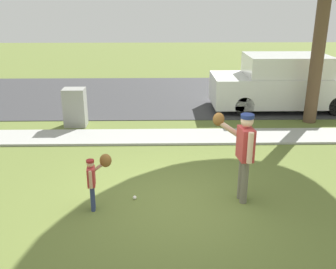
{
  "coord_description": "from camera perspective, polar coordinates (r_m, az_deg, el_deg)",
  "views": [
    {
      "loc": [
        -0.28,
        -6.68,
        3.76
      ],
      "look_at": [
        -0.13,
        1.06,
        1.0
      ],
      "focal_mm": 41.49,
      "sensor_mm": 36.0,
      "label": 1
    }
  ],
  "objects": [
    {
      "name": "ground_plane",
      "position": [
        10.85,
        0.43,
        -0.64
      ],
      "size": [
        48.0,
        48.0,
        0.0
      ],
      "primitive_type": "plane",
      "color": "olive"
    },
    {
      "name": "sidewalk_strip",
      "position": [
        10.94,
        0.42,
        -0.31
      ],
      "size": [
        36.0,
        1.2,
        0.06
      ],
      "primitive_type": "cube",
      "color": "#A3A39E",
      "rests_on": "ground"
    },
    {
      "name": "road_surface",
      "position": [
        15.73,
        -0.06,
        5.84
      ],
      "size": [
        36.0,
        6.8,
        0.02
      ],
      "primitive_type": "cube",
      "color": "#38383A",
      "rests_on": "ground"
    },
    {
      "name": "person_adult",
      "position": [
        7.37,
        10.95,
        -1.97
      ],
      "size": [
        0.75,
        0.62,
        1.75
      ],
      "rotation": [
        0.0,
        0.0,
        -3.04
      ],
      "color": "#6B6656",
      "rests_on": "ground"
    },
    {
      "name": "person_child",
      "position": [
        7.23,
        -10.62,
        -5.88
      ],
      "size": [
        0.45,
        0.44,
        1.05
      ],
      "rotation": [
        0.0,
        0.0,
        0.1
      ],
      "color": "navy",
      "rests_on": "ground"
    },
    {
      "name": "baseball",
      "position": [
        7.74,
        -4.92,
        -9.21
      ],
      "size": [
        0.07,
        0.07,
        0.07
      ],
      "primitive_type": "sphere",
      "color": "white",
      "rests_on": "ground"
    },
    {
      "name": "utility_cabinet",
      "position": [
        12.13,
        -13.5,
        3.89
      ],
      "size": [
        0.65,
        0.52,
        1.17
      ],
      "primitive_type": "cube",
      "color": "gray",
      "rests_on": "ground"
    },
    {
      "name": "parked_van_white",
      "position": [
        14.15,
        16.75,
        7.16
      ],
      "size": [
        5.0,
        1.95,
        1.88
      ],
      "rotation": [
        0.0,
        0.0,
        3.14
      ],
      "color": "silver",
      "rests_on": "road_surface"
    }
  ]
}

